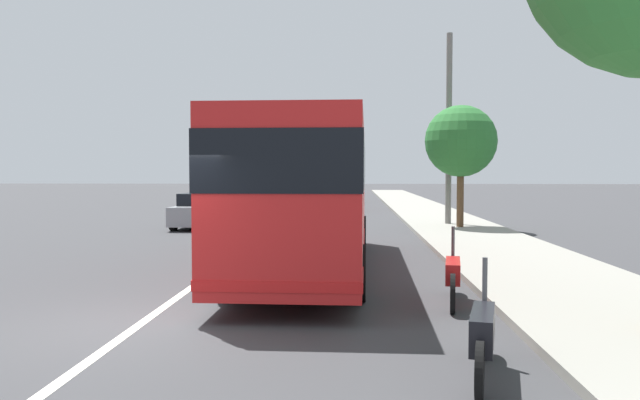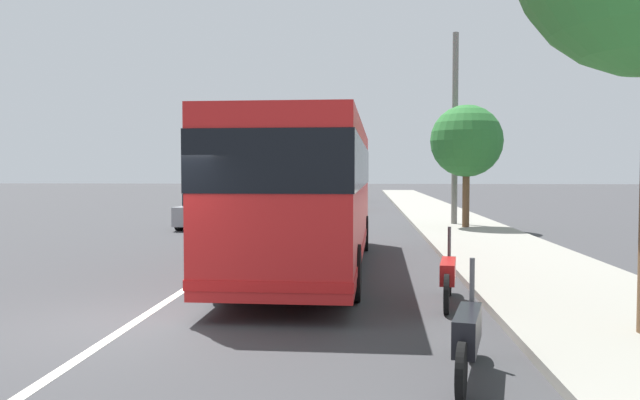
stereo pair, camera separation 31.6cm
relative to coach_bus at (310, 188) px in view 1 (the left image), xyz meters
The scene contains 11 objects.
ground_plane 6.15m from the coach_bus, 158.27° to the left, with size 220.00×220.00×0.00m, color #38383A.
sidewalk_curb 7.05m from the coach_bus, 47.91° to the right, with size 110.00×3.60×0.14m, color gray.
lane_divider_line 5.39m from the coach_bus, 25.41° to the left, with size 110.00×0.16×0.01m, color silver.
coach_bus is the anchor object (origin of this frame).
motorcycle_far_end 8.07m from the coach_bus, 162.46° to the right, with size 2.00×0.55×1.24m.
motorcycle_nearest_curb 4.76m from the coach_bus, 143.73° to the right, with size 2.18×0.42×1.27m.
car_far_distant 11.87m from the coach_bus, 25.42° to the left, with size 4.02×1.87×1.39m.
car_side_street 33.29m from the coach_bus, ahead, with size 4.54×2.08×1.47m.
car_ahead_same_lane 23.22m from the coach_bus, ahead, with size 4.13×2.05×1.54m.
roadside_tree_mid_block 11.36m from the coach_bus, 27.11° to the right, with size 2.75×2.75×4.82m.
utility_pole 12.71m from the coach_bus, 22.99° to the right, with size 0.24×0.24×7.88m, color slate.
Camera 1 is at (-9.05, -3.13, 2.26)m, focal length 35.44 mm.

